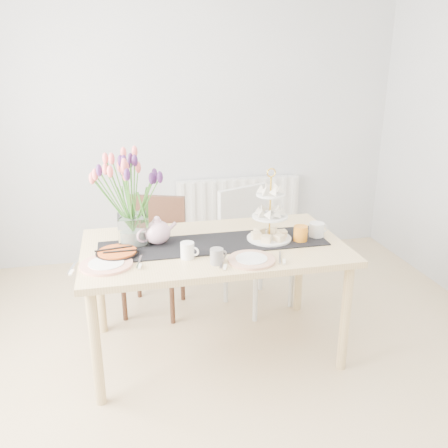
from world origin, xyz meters
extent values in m
plane|color=tan|center=(0.00, 0.00, 0.00)|extent=(4.50, 4.50, 0.00)
plane|color=#B1B4B6|center=(0.00, 2.25, 1.30)|extent=(4.00, 0.00, 4.00)
cube|color=white|center=(0.50, 2.19, 0.45)|extent=(1.20, 0.08, 0.60)
cube|color=tan|center=(-0.07, 0.58, 0.73)|extent=(1.60, 0.90, 0.04)
cylinder|color=tan|center=(-0.80, 0.20, 0.35)|extent=(0.06, 0.06, 0.71)
cylinder|color=tan|center=(0.66, 0.20, 0.35)|extent=(0.06, 0.06, 0.71)
cylinder|color=tan|center=(-0.80, 0.96, 0.35)|extent=(0.06, 0.06, 0.71)
cylinder|color=tan|center=(0.66, 0.96, 0.35)|extent=(0.06, 0.06, 0.71)
cube|color=#341D13|center=(-0.41, 1.19, 0.43)|extent=(0.54, 0.54, 0.04)
cube|color=#341D13|center=(-0.34, 1.37, 0.66)|extent=(0.41, 0.18, 0.40)
cylinder|color=#341D13|center=(-0.64, 1.08, 0.21)|extent=(0.04, 0.04, 0.41)
cylinder|color=#341D13|center=(-0.30, 0.96, 0.21)|extent=(0.04, 0.04, 0.41)
cylinder|color=#341D13|center=(-0.52, 1.42, 0.21)|extent=(0.04, 0.04, 0.41)
cylinder|color=#341D13|center=(-0.18, 1.30, 0.21)|extent=(0.04, 0.04, 0.41)
cube|color=silver|center=(0.39, 1.10, 0.46)|extent=(0.59, 0.59, 0.04)
cube|color=silver|center=(0.30, 1.29, 0.70)|extent=(0.43, 0.22, 0.43)
cylinder|color=silver|center=(0.29, 0.86, 0.22)|extent=(0.04, 0.04, 0.44)
cylinder|color=silver|center=(0.62, 1.01, 0.22)|extent=(0.04, 0.04, 0.44)
cylinder|color=silver|center=(0.15, 1.19, 0.22)|extent=(0.04, 0.04, 0.44)
cylinder|color=silver|center=(0.48, 1.34, 0.22)|extent=(0.04, 0.04, 0.44)
cube|color=black|center=(-0.07, 0.58, 0.75)|extent=(1.40, 0.35, 0.01)
cube|color=silver|center=(-0.55, 0.70, 0.84)|extent=(0.18, 0.18, 0.18)
cylinder|color=gold|center=(0.29, 0.57, 0.96)|extent=(0.01, 0.01, 0.41)
cylinder|color=white|center=(0.29, 0.57, 0.76)|extent=(0.28, 0.28, 0.01)
cylinder|color=white|center=(0.29, 0.57, 0.91)|extent=(0.22, 0.22, 0.01)
cylinder|color=white|center=(0.29, 0.57, 1.05)|extent=(0.18, 0.18, 0.01)
cylinder|color=silver|center=(0.60, 0.56, 0.80)|extent=(0.11, 0.11, 0.10)
cylinder|color=black|center=(-0.65, 0.53, 0.76)|extent=(0.25, 0.25, 0.02)
cylinder|color=#D3521D|center=(-0.65, 0.53, 0.78)|extent=(0.22, 0.22, 0.01)
cylinder|color=slate|center=(-0.11, 0.29, 0.79)|extent=(0.10, 0.10, 0.09)
cylinder|color=white|center=(-0.26, 0.41, 0.80)|extent=(0.11, 0.11, 0.09)
cylinder|color=orange|center=(0.47, 0.51, 0.80)|extent=(0.12, 0.12, 0.10)
cylinder|color=silver|center=(-0.71, 0.40, 0.76)|extent=(0.34, 0.34, 0.02)
cylinder|color=silver|center=(0.09, 0.29, 0.76)|extent=(0.34, 0.34, 0.01)
camera|label=1|loc=(-0.60, -2.09, 1.84)|focal=38.00mm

